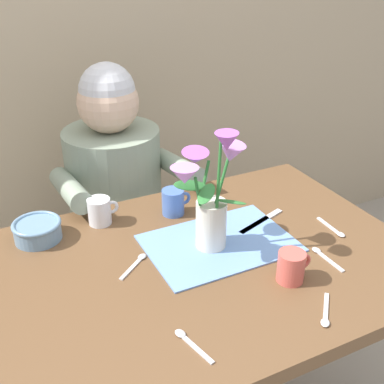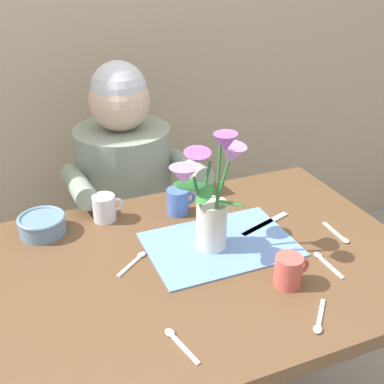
{
  "view_description": "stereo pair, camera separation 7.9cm",
  "coord_description": "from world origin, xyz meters",
  "px_view_note": "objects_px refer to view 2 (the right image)",
  "views": [
    {
      "loc": [
        -0.47,
        -0.94,
        1.5
      ],
      "look_at": [
        0.02,
        0.05,
        0.92
      ],
      "focal_mm": 45.79,
      "sensor_mm": 36.0,
      "label": 1
    },
    {
      "loc": [
        -0.4,
        -0.97,
        1.5
      ],
      "look_at": [
        0.02,
        0.05,
        0.92
      ],
      "focal_mm": 45.79,
      "sensor_mm": 36.0,
      "label": 2
    }
  ],
  "objects_px": {
    "dinner_knife": "(265,224)",
    "tea_cup": "(105,208)",
    "coffee_cup": "(289,271)",
    "ceramic_mug": "(178,201)",
    "ceramic_bowl": "(42,224)",
    "flower_vase": "(210,196)",
    "seated_person": "(128,212)"
  },
  "relations": [
    {
      "from": "ceramic_bowl",
      "to": "coffee_cup",
      "type": "bearing_deg",
      "value": -41.68
    },
    {
      "from": "seated_person",
      "to": "tea_cup",
      "type": "bearing_deg",
      "value": -112.29
    },
    {
      "from": "flower_vase",
      "to": "dinner_knife",
      "type": "bearing_deg",
      "value": 13.77
    },
    {
      "from": "tea_cup",
      "to": "coffee_cup",
      "type": "bearing_deg",
      "value": -54.29
    },
    {
      "from": "ceramic_bowl",
      "to": "tea_cup",
      "type": "height_order",
      "value": "tea_cup"
    },
    {
      "from": "ceramic_bowl",
      "to": "ceramic_mug",
      "type": "distance_m",
      "value": 0.4
    },
    {
      "from": "seated_person",
      "to": "ceramic_bowl",
      "type": "distance_m",
      "value": 0.51
    },
    {
      "from": "tea_cup",
      "to": "dinner_knife",
      "type": "bearing_deg",
      "value": -26.09
    },
    {
      "from": "flower_vase",
      "to": "ceramic_mug",
      "type": "xyz_separation_m",
      "value": [
        -0.01,
        0.21,
        -0.12
      ]
    },
    {
      "from": "ceramic_bowl",
      "to": "tea_cup",
      "type": "bearing_deg",
      "value": 2.09
    },
    {
      "from": "seated_person",
      "to": "flower_vase",
      "type": "distance_m",
      "value": 0.67
    },
    {
      "from": "flower_vase",
      "to": "ceramic_mug",
      "type": "height_order",
      "value": "flower_vase"
    },
    {
      "from": "ceramic_bowl",
      "to": "dinner_knife",
      "type": "height_order",
      "value": "ceramic_bowl"
    },
    {
      "from": "flower_vase",
      "to": "dinner_knife",
      "type": "distance_m",
      "value": 0.26
    },
    {
      "from": "seated_person",
      "to": "tea_cup",
      "type": "relative_size",
      "value": 12.2
    },
    {
      "from": "coffee_cup",
      "to": "dinner_knife",
      "type": "bearing_deg",
      "value": 71.34
    },
    {
      "from": "flower_vase",
      "to": "tea_cup",
      "type": "distance_m",
      "value": 0.37
    },
    {
      "from": "dinner_knife",
      "to": "coffee_cup",
      "type": "distance_m",
      "value": 0.28
    },
    {
      "from": "seated_person",
      "to": "tea_cup",
      "type": "distance_m",
      "value": 0.41
    },
    {
      "from": "coffee_cup",
      "to": "ceramic_mug",
      "type": "height_order",
      "value": "same"
    },
    {
      "from": "seated_person",
      "to": "dinner_knife",
      "type": "bearing_deg",
      "value": -59.2
    },
    {
      "from": "dinner_knife",
      "to": "ceramic_mug",
      "type": "height_order",
      "value": "ceramic_mug"
    },
    {
      "from": "flower_vase",
      "to": "tea_cup",
      "type": "height_order",
      "value": "flower_vase"
    },
    {
      "from": "dinner_knife",
      "to": "coffee_cup",
      "type": "relative_size",
      "value": 2.04
    },
    {
      "from": "seated_person",
      "to": "tea_cup",
      "type": "height_order",
      "value": "seated_person"
    },
    {
      "from": "flower_vase",
      "to": "coffee_cup",
      "type": "relative_size",
      "value": 3.82
    },
    {
      "from": "ceramic_mug",
      "to": "ceramic_bowl",
      "type": "bearing_deg",
      "value": 174.47
    },
    {
      "from": "coffee_cup",
      "to": "tea_cup",
      "type": "bearing_deg",
      "value": 125.71
    },
    {
      "from": "dinner_knife",
      "to": "tea_cup",
      "type": "bearing_deg",
      "value": 135.09
    },
    {
      "from": "ceramic_bowl",
      "to": "ceramic_mug",
      "type": "relative_size",
      "value": 1.46
    },
    {
      "from": "dinner_knife",
      "to": "coffee_cup",
      "type": "height_order",
      "value": "coffee_cup"
    },
    {
      "from": "flower_vase",
      "to": "coffee_cup",
      "type": "distance_m",
      "value": 0.27
    }
  ]
}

